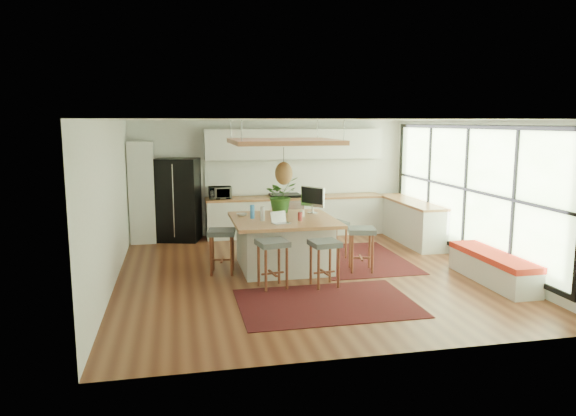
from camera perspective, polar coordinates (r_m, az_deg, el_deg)
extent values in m
plane|color=#542618|center=(9.60, 1.80, -6.93)|extent=(7.00, 7.00, 0.00)
plane|color=white|center=(9.22, 1.88, 9.41)|extent=(7.00, 7.00, 0.00)
plane|color=silver|center=(12.72, -1.91, 3.26)|extent=(6.50, 0.00, 6.50)
plane|color=silver|center=(6.03, 9.76, -3.56)|extent=(6.50, 0.00, 6.50)
plane|color=silver|center=(9.12, -18.43, 0.43)|extent=(0.00, 7.00, 7.00)
plane|color=silver|center=(10.56, 19.24, 1.53)|extent=(0.00, 7.00, 7.00)
cube|color=silver|center=(12.26, -15.35, 1.66)|extent=(0.55, 0.60, 2.25)
cube|color=silver|center=(12.64, 0.82, -0.94)|extent=(4.20, 0.60, 0.88)
cube|color=#955635|center=(12.57, 0.83, 1.13)|extent=(4.24, 0.64, 0.05)
cube|color=white|center=(12.80, 0.54, 3.31)|extent=(4.20, 0.02, 0.80)
cube|color=silver|center=(12.59, 0.70, 6.86)|extent=(4.20, 0.34, 0.70)
cube|color=silver|center=(12.30, 12.94, -1.46)|extent=(0.60, 2.50, 0.88)
cube|color=#955635|center=(12.22, 13.02, 0.66)|extent=(0.64, 2.54, 0.05)
cube|color=black|center=(8.07, 4.13, -10.09)|extent=(2.60, 1.80, 0.01)
cube|color=black|center=(10.60, 7.40, -5.42)|extent=(1.80, 2.60, 0.01)
imported|color=#A5A5AA|center=(12.27, -7.27, 1.78)|extent=(0.51, 0.29, 0.34)
imported|color=#1E4C19|center=(10.28, -0.78, 1.00)|extent=(0.88, 0.91, 0.54)
imported|color=silver|center=(9.98, -4.97, -0.71)|extent=(0.23, 0.23, 0.05)
cylinder|color=#3887E2|center=(9.69, -3.80, -0.57)|extent=(0.07, 0.07, 0.19)
cylinder|color=silver|center=(9.47, -2.69, -0.79)|extent=(0.07, 0.07, 0.19)
cylinder|color=#993334|center=(9.45, 1.35, -0.80)|extent=(0.07, 0.07, 0.19)
cylinder|color=silver|center=(9.81, 1.45, -0.43)|extent=(0.07, 0.07, 0.19)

